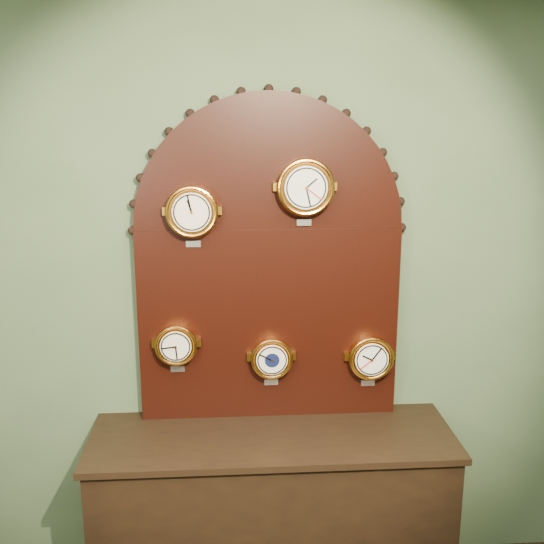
{
  "coord_description": "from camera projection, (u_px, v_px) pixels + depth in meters",
  "views": [
    {
      "loc": [
        -0.18,
        -0.42,
        2.25
      ],
      "look_at": [
        0.0,
        2.25,
        1.58
      ],
      "focal_mm": 42.99,
      "sensor_mm": 36.0,
      "label": 1
    }
  ],
  "objects": [
    {
      "name": "wall_back",
      "position": [
        268.0,
        296.0,
        3.05
      ],
      "size": [
        4.0,
        0.0,
        4.0
      ],
      "primitive_type": "plane",
      "rotation": [
        1.57,
        0.0,
        0.0
      ],
      "color": "#495F41",
      "rests_on": "ground"
    },
    {
      "name": "shop_counter",
      "position": [
        272.0,
        519.0,
        3.03
      ],
      "size": [
        1.6,
        0.5,
        0.8
      ],
      "primitive_type": "cube",
      "color": "black",
      "rests_on": "ground_plane"
    },
    {
      "name": "display_board",
      "position": [
        269.0,
        251.0,
        2.94
      ],
      "size": [
        1.26,
        0.06,
        1.53
      ],
      "color": "black",
      "rests_on": "shop_counter"
    },
    {
      "name": "roman_clock",
      "position": [
        192.0,
        211.0,
        2.81
      ],
      "size": [
        0.23,
        0.08,
        0.28
      ],
      "color": "orange",
      "rests_on": "display_board"
    },
    {
      "name": "arabic_clock",
      "position": [
        305.0,
        187.0,
        2.82
      ],
      "size": [
        0.25,
        0.08,
        0.3
      ],
      "color": "orange",
      "rests_on": "display_board"
    },
    {
      "name": "hygrometer",
      "position": [
        176.0,
        344.0,
        2.95
      ],
      "size": [
        0.19,
        0.08,
        0.24
      ],
      "color": "orange",
      "rests_on": "display_board"
    },
    {
      "name": "barometer",
      "position": [
        272.0,
        358.0,
        3.0
      ],
      "size": [
        0.19,
        0.08,
        0.25
      ],
      "color": "orange",
      "rests_on": "display_board"
    },
    {
      "name": "tide_clock",
      "position": [
        370.0,
        357.0,
        3.03
      ],
      "size": [
        0.21,
        0.08,
        0.26
      ],
      "color": "orange",
      "rests_on": "display_board"
    }
  ]
}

